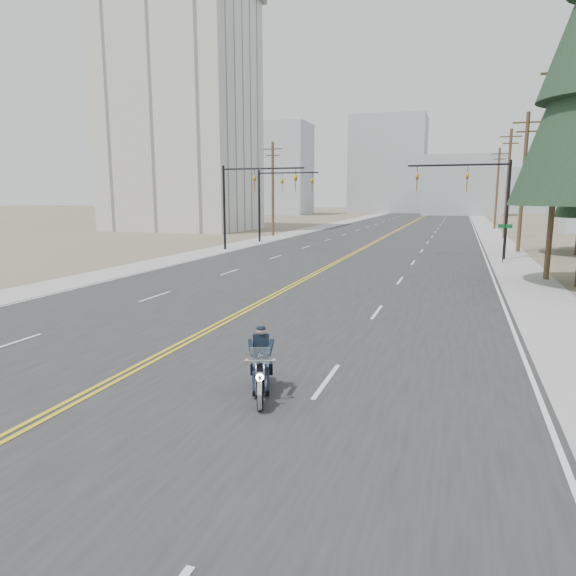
{
  "coord_description": "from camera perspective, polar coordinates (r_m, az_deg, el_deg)",
  "views": [
    {
      "loc": [
        7.89,
        -7.65,
        4.49
      ],
      "look_at": [
        2.79,
        7.63,
        1.6
      ],
      "focal_mm": 32.0,
      "sensor_mm": 36.0,
      "label": 1
    }
  ],
  "objects": [
    {
      "name": "sidewalk_left",
      "position": [
        80.16,
        4.46,
        6.92
      ],
      "size": [
        3.0,
        200.0,
        0.01
      ],
      "primitive_type": "cube",
      "color": "#A5A5A0",
      "rests_on": "ground"
    },
    {
      "name": "haze_bldg_b",
      "position": [
        132.68,
        18.84,
        10.71
      ],
      "size": [
        18.0,
        14.0,
        14.0
      ],
      "primitive_type": "cube",
      "color": "#ADB2B7",
      "rests_on": "ground"
    },
    {
      "name": "utility_pole_c",
      "position": [
        45.9,
        24.68,
        10.81
      ],
      "size": [
        2.2,
        0.3,
        11.0
      ],
      "color": "brown",
      "rests_on": "ground"
    },
    {
      "name": "utility_pole_e",
      "position": [
        77.8,
        22.23,
        10.34
      ],
      "size": [
        2.2,
        0.3,
        11.0
      ],
      "color": "brown",
      "rests_on": "ground"
    },
    {
      "name": "utility_pole_b",
      "position": [
        31.04,
        27.6,
        11.8
      ],
      "size": [
        2.2,
        0.3,
        11.5
      ],
      "color": "brown",
      "rests_on": "ground"
    },
    {
      "name": "street_sign",
      "position": [
        37.86,
        22.92,
        5.3
      ],
      "size": [
        0.9,
        0.06,
        2.62
      ],
      "color": "black",
      "rests_on": "ground"
    },
    {
      "name": "road",
      "position": [
        78.18,
        12.72,
        6.63
      ],
      "size": [
        20.0,
        200.0,
        0.01
      ],
      "primitive_type": "cube",
      "color": "#303033",
      "rests_on": "ground"
    },
    {
      "name": "sidewalk_right",
      "position": [
        77.87,
        21.21,
        6.18
      ],
      "size": [
        3.0,
        200.0,
        0.01
      ],
      "primitive_type": "cube",
      "color": "#A5A5A0",
      "rests_on": "ground"
    },
    {
      "name": "haze_bldg_a",
      "position": [
        130.1,
        -0.84,
        13.03
      ],
      "size": [
        14.0,
        12.0,
        22.0
      ],
      "primitive_type": "cube",
      "color": "#B7BCC6",
      "rests_on": "ground"
    },
    {
      "name": "utility_pole_d",
      "position": [
        60.85,
        23.22,
        10.76
      ],
      "size": [
        2.2,
        0.3,
        11.5
      ],
      "color": "brown",
      "rests_on": "ground"
    },
    {
      "name": "traffic_mast_far",
      "position": [
        50.66,
        -1.42,
        10.59
      ],
      "size": [
        6.1,
        0.26,
        7.0
      ],
      "color": "black",
      "rests_on": "ground"
    },
    {
      "name": "ground_plane",
      "position": [
        11.87,
        -25.95,
        -13.13
      ],
      "size": [
        400.0,
        400.0,
        0.0
      ],
      "primitive_type": "plane",
      "color": "#776D56",
      "rests_on": "ground"
    },
    {
      "name": "haze_bldg_d",
      "position": [
        149.23,
        11.06,
        13.25
      ],
      "size": [
        20.0,
        15.0,
        26.0
      ],
      "primitive_type": "cube",
      "color": "#ADB2B7",
      "rests_on": "ground"
    },
    {
      "name": "haze_bldg_e",
      "position": [
        158.59,
        25.03,
        9.77
      ],
      "size": [
        14.0,
        14.0,
        12.0
      ],
      "primitive_type": "cube",
      "color": "#B7BCC6",
      "rests_on": "ground"
    },
    {
      "name": "motorcyclist",
      "position": [
        11.66,
        -3.03,
        -8.31
      ],
      "size": [
        1.51,
        2.21,
        1.59
      ],
      "primitive_type": null,
      "rotation": [
        0.0,
        0.0,
        3.49
      ],
      "color": "black",
      "rests_on": "ground"
    },
    {
      "name": "apartment_block",
      "position": [
        72.97,
        -11.83,
        18.24
      ],
      "size": [
        18.0,
        14.0,
        30.0
      ],
      "primitive_type": "cube",
      "color": "silver",
      "rests_on": "ground"
    },
    {
      "name": "traffic_mast_right",
      "position": [
        39.67,
        20.36,
        10.19
      ],
      "size": [
        7.1,
        0.26,
        7.0
      ],
      "color": "black",
      "rests_on": "ground"
    },
    {
      "name": "haze_bldg_f",
      "position": [
        149.37,
        -4.44,
        11.48
      ],
      "size": [
        12.0,
        12.0,
        16.0
      ],
      "primitive_type": "cube",
      "color": "#ADB2B7",
      "rests_on": "ground"
    },
    {
      "name": "utility_pole_left",
      "position": [
        59.28,
        -1.7,
        11.11
      ],
      "size": [
        2.2,
        0.3,
        10.5
      ],
      "color": "brown",
      "rests_on": "ground"
    },
    {
      "name": "traffic_mast_left",
      "position": [
        43.09,
        -4.67,
        10.72
      ],
      "size": [
        7.1,
        0.26,
        7.0
      ],
      "color": "black",
      "rests_on": "ground"
    }
  ]
}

